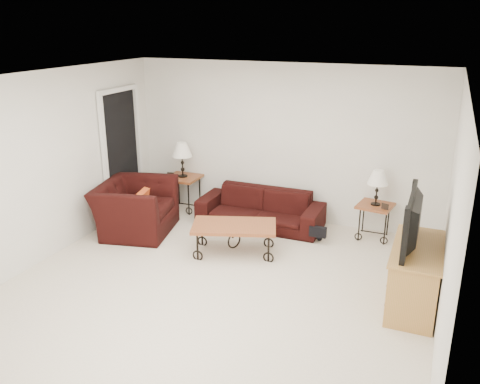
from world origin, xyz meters
name	(u,v)px	position (x,y,z in m)	size (l,w,h in m)	color
ground	(218,286)	(0.00, 0.00, 0.00)	(5.00, 5.00, 0.00)	silver
wall_back	(283,143)	(0.00, 2.50, 1.25)	(5.00, 0.02, 2.50)	white
wall_front	(70,292)	(0.00, -2.50, 1.25)	(5.00, 0.02, 2.50)	white
wall_left	(46,167)	(-2.50, 0.00, 1.25)	(0.02, 5.00, 2.50)	white
wall_right	(451,221)	(2.50, 0.00, 1.25)	(0.02, 5.00, 2.50)	white
ceiling	(215,79)	(0.00, 0.00, 2.50)	(5.00, 5.00, 0.00)	white
doorway	(122,155)	(-2.47, 1.65, 1.02)	(0.08, 0.94, 2.04)	black
sofa	(260,208)	(-0.20, 2.02, 0.29)	(1.95, 0.76, 0.57)	black
side_table_left	(184,193)	(-1.66, 2.20, 0.29)	(0.54, 0.54, 0.59)	brown
side_table_right	(374,221)	(1.54, 2.20, 0.26)	(0.49, 0.49, 0.53)	brown
lamp_left	(182,160)	(-1.66, 2.20, 0.88)	(0.33, 0.33, 0.59)	black
lamp_right	(377,188)	(1.54, 2.20, 0.79)	(0.30, 0.30, 0.53)	black
photo_frame_left	(171,175)	(-1.81, 2.05, 0.64)	(0.12, 0.02, 0.10)	black
photo_frame_right	(385,207)	(1.69, 2.05, 0.57)	(0.11, 0.01, 0.09)	black
coffee_table	(234,239)	(-0.18, 0.93, 0.21)	(1.15, 0.62, 0.43)	brown
armchair	(136,208)	(-1.88, 1.07, 0.39)	(1.19, 1.04, 0.77)	black
throw_pillow	(142,202)	(-1.73, 1.02, 0.52)	(0.35, 0.09, 0.35)	#BB3F18
tv_stand	(415,276)	(2.23, 0.46, 0.36)	(0.50, 1.20, 0.72)	#B57943
television	(420,221)	(2.21, 0.46, 1.03)	(1.07, 0.14, 0.62)	black
backpack	(320,226)	(0.83, 1.78, 0.25)	(0.38, 0.29, 0.49)	black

